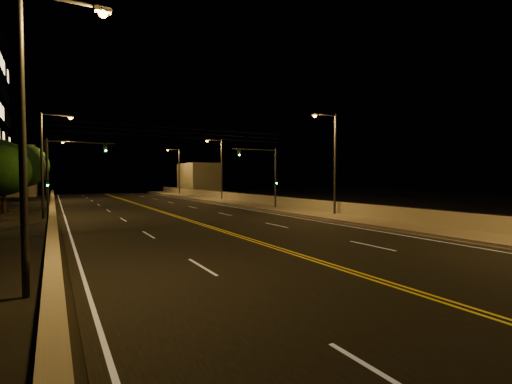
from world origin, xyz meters
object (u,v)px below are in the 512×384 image
streetlight_2 (220,165)px  streetlight_4 (33,119)px  streetlight_6 (48,166)px  tree_2 (21,166)px  streetlight_3 (178,168)px  tree_3 (26,165)px  streetlight_1 (332,158)px  tree_0 (3,170)px  streetlight_5 (46,157)px  traffic_signal_left (61,170)px  traffic_signal_right (267,171)px

streetlight_2 → streetlight_4: same height
streetlight_6 → streetlight_2: bearing=-30.0°
streetlight_6 → tree_2: size_ratio=1.13×
streetlight_3 → tree_3: (-24.24, -6.30, 0.01)m
streetlight_4 → streetlight_1: bearing=29.5°
tree_0 → tree_2: bearing=88.2°
streetlight_1 → streetlight_6: (-21.43, 36.65, 0.00)m
streetlight_2 → streetlight_4: 42.22m
tree_0 → tree_2: tree_2 is taller
streetlight_5 → tree_3: (-2.82, 27.12, 0.01)m
streetlight_1 → streetlight_3: size_ratio=1.00×
traffic_signal_left → streetlight_2: bearing=38.0°
streetlight_1 → traffic_signal_left: size_ratio=1.37×
traffic_signal_right → tree_2: bearing=133.2°
streetlight_5 → streetlight_6: (0.00, 25.63, 0.00)m
streetlight_1 → traffic_signal_right: 8.58m
streetlight_1 → traffic_signal_left: 22.03m
tree_0 → streetlight_1: bearing=-35.4°
traffic_signal_left → traffic_signal_right: bearing=0.0°
streetlight_3 → streetlight_5: 39.70m
traffic_signal_right → streetlight_3: bearing=87.7°
streetlight_2 → traffic_signal_left: (-20.35, -15.88, -1.07)m
streetlight_5 → traffic_signal_left: bearing=-67.8°
streetlight_1 → streetlight_3: bearing=90.0°
streetlight_2 → traffic_signal_right: streetlight_2 is taller
streetlight_1 → traffic_signal_right: (-1.48, 8.38, -1.07)m
streetlight_3 → tree_2: size_ratio=1.13×
streetlight_6 → streetlight_4: bearing=-90.0°
traffic_signal_left → streetlight_3: bearing=60.6°
streetlight_5 → traffic_signal_left: 3.05m
streetlight_3 → traffic_signal_left: streetlight_3 is taller
traffic_signal_left → tree_0: 10.57m
streetlight_4 → streetlight_3: bearing=69.3°
streetlight_6 → tree_3: size_ratio=1.08×
streetlight_5 → tree_0: bearing=118.0°
streetlight_6 → tree_0: size_ratio=1.36×
streetlight_5 → traffic_signal_right: 20.15m
streetlight_6 → traffic_signal_right: 34.61m
tree_0 → streetlight_2: bearing=14.4°
streetlight_2 → streetlight_5: bearing=-148.3°
streetlight_5 → tree_2: 22.23m
tree_2 → streetlight_1: bearing=-53.3°
traffic_signal_left → streetlight_6: bearing=92.2°
streetlight_3 → streetlight_4: same height
streetlight_2 → streetlight_6: 24.75m
traffic_signal_left → tree_2: 25.02m
traffic_signal_right → traffic_signal_left: 18.87m
streetlight_6 → traffic_signal_right: size_ratio=1.37×
streetlight_3 → traffic_signal_right: (-1.48, -36.06, -1.07)m
tree_2 → streetlight_3: bearing=24.9°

